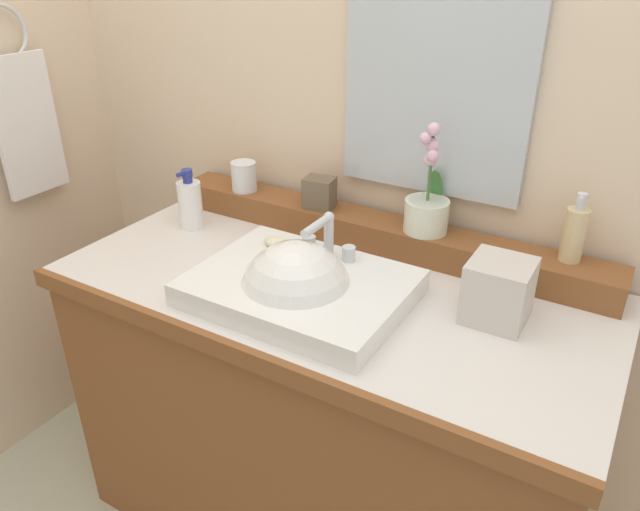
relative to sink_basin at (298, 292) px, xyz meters
The scene contains 14 objects.
wall_back 0.70m from the sink_basin, 87.42° to the left, with size 2.97×0.20×2.62m, color beige.
vanity_cabinet 0.44m from the sink_basin, 76.83° to the left, with size 1.32×0.64×0.83m.
back_ledge 0.35m from the sink_basin, 86.10° to the left, with size 1.25×0.12×0.08m, color brown.
sink_basin is the anchor object (origin of this frame).
soap_bar 0.18m from the sink_basin, 139.85° to the left, with size 0.07×0.04×0.02m, color beige.
potted_plant 0.40m from the sink_basin, 64.59° to the left, with size 0.11×0.12×0.28m.
soap_dispenser 0.64m from the sink_basin, 35.77° to the left, with size 0.05×0.05×0.16m.
tumbler_cup 0.53m from the sink_basin, 140.04° to the left, with size 0.07×0.07×0.09m, color silver.
trinket_box 0.38m from the sink_basin, 113.20° to the left, with size 0.08×0.06×0.08m, color brown.
lotion_bottle 0.51m from the sink_basin, 159.23° to the left, with size 0.07×0.07×0.17m.
tissue_box 0.44m from the sink_basin, 21.00° to the left, with size 0.13×0.13×0.14m, color beige.
mirror 0.61m from the sink_basin, 72.37° to the left, with size 0.47×0.02×0.58m, color silver.
towel_ring 1.15m from the sink_basin, behind, with size 0.16×0.16×0.01m, color silver.
hand_towel 1.04m from the sink_basin, behind, with size 0.02×0.20×0.41m, color white.
Camera 1 is at (0.62, -1.09, 1.56)m, focal length 33.89 mm.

